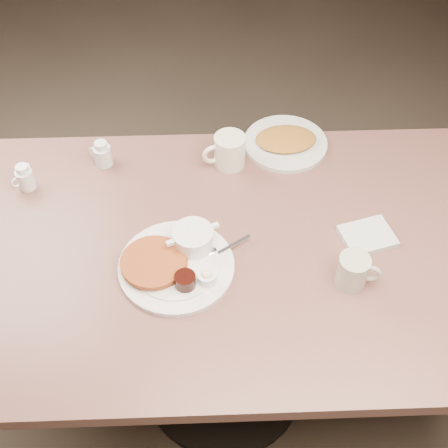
{
  "coord_description": "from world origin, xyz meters",
  "views": [
    {
      "loc": [
        -0.04,
        -0.96,
        1.96
      ],
      "look_at": [
        0.0,
        0.02,
        0.82
      ],
      "focal_mm": 47.76,
      "sensor_mm": 36.0,
      "label": 1
    }
  ],
  "objects_px": {
    "coffee_mug_near": "(354,271)",
    "hash_plate": "(286,142)",
    "coffee_mug_far": "(229,151)",
    "creamer_left": "(25,178)",
    "creamer_right": "(102,154)",
    "main_plate": "(177,260)",
    "diner_table": "(224,285)"
  },
  "relations": [
    {
      "from": "coffee_mug_near",
      "to": "hash_plate",
      "type": "distance_m",
      "value": 0.52
    },
    {
      "from": "coffee_mug_near",
      "to": "coffee_mug_far",
      "type": "height_order",
      "value": "coffee_mug_far"
    },
    {
      "from": "main_plate",
      "to": "hash_plate",
      "type": "distance_m",
      "value": 0.55
    },
    {
      "from": "creamer_left",
      "to": "creamer_right",
      "type": "height_order",
      "value": "same"
    },
    {
      "from": "creamer_left",
      "to": "hash_plate",
      "type": "relative_size",
      "value": 0.3
    },
    {
      "from": "diner_table",
      "to": "hash_plate",
      "type": "relative_size",
      "value": 5.65
    },
    {
      "from": "main_plate",
      "to": "creamer_left",
      "type": "distance_m",
      "value": 0.52
    },
    {
      "from": "creamer_right",
      "to": "diner_table",
      "type": "bearing_deg",
      "value": -43.95
    },
    {
      "from": "coffee_mug_near",
      "to": "hash_plate",
      "type": "xyz_separation_m",
      "value": [
        -0.11,
        0.51,
        -0.03
      ]
    },
    {
      "from": "coffee_mug_near",
      "to": "coffee_mug_far",
      "type": "relative_size",
      "value": 0.83
    },
    {
      "from": "coffee_mug_near",
      "to": "creamer_left",
      "type": "distance_m",
      "value": 0.93
    },
    {
      "from": "hash_plate",
      "to": "main_plate",
      "type": "bearing_deg",
      "value": -125.97
    },
    {
      "from": "hash_plate",
      "to": "coffee_mug_far",
      "type": "bearing_deg",
      "value": -156.87
    },
    {
      "from": "coffee_mug_near",
      "to": "coffee_mug_far",
      "type": "bearing_deg",
      "value": 123.24
    },
    {
      "from": "coffee_mug_near",
      "to": "hash_plate",
      "type": "relative_size",
      "value": 0.43
    },
    {
      "from": "coffee_mug_near",
      "to": "creamer_left",
      "type": "xyz_separation_m",
      "value": [
        -0.86,
        0.36,
        -0.01
      ]
    },
    {
      "from": "diner_table",
      "to": "creamer_left",
      "type": "height_order",
      "value": "creamer_left"
    },
    {
      "from": "main_plate",
      "to": "coffee_mug_far",
      "type": "relative_size",
      "value": 2.83
    },
    {
      "from": "coffee_mug_far",
      "to": "creamer_left",
      "type": "distance_m",
      "value": 0.58
    },
    {
      "from": "coffee_mug_far",
      "to": "coffee_mug_near",
      "type": "bearing_deg",
      "value": -56.76
    },
    {
      "from": "diner_table",
      "to": "creamer_right",
      "type": "relative_size",
      "value": 18.75
    },
    {
      "from": "main_plate",
      "to": "coffee_mug_near",
      "type": "height_order",
      "value": "coffee_mug_near"
    },
    {
      "from": "main_plate",
      "to": "coffee_mug_far",
      "type": "height_order",
      "value": "coffee_mug_far"
    },
    {
      "from": "main_plate",
      "to": "creamer_left",
      "type": "relative_size",
      "value": 4.87
    },
    {
      "from": "coffee_mug_far",
      "to": "diner_table",
      "type": "bearing_deg",
      "value": -94.3
    },
    {
      "from": "hash_plate",
      "to": "diner_table",
      "type": "bearing_deg",
      "value": -117.09
    },
    {
      "from": "main_plate",
      "to": "hash_plate",
      "type": "xyz_separation_m",
      "value": [
        0.32,
        0.44,
        -0.01
      ]
    },
    {
      "from": "main_plate",
      "to": "diner_table",
      "type": "bearing_deg",
      "value": 23.3
    },
    {
      "from": "coffee_mug_near",
      "to": "creamer_right",
      "type": "height_order",
      "value": "coffee_mug_near"
    },
    {
      "from": "main_plate",
      "to": "coffee_mug_far",
      "type": "xyz_separation_m",
      "value": [
        0.15,
        0.37,
        0.03
      ]
    },
    {
      "from": "diner_table",
      "to": "main_plate",
      "type": "distance_m",
      "value": 0.23
    },
    {
      "from": "diner_table",
      "to": "creamer_left",
      "type": "distance_m",
      "value": 0.63
    }
  ]
}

